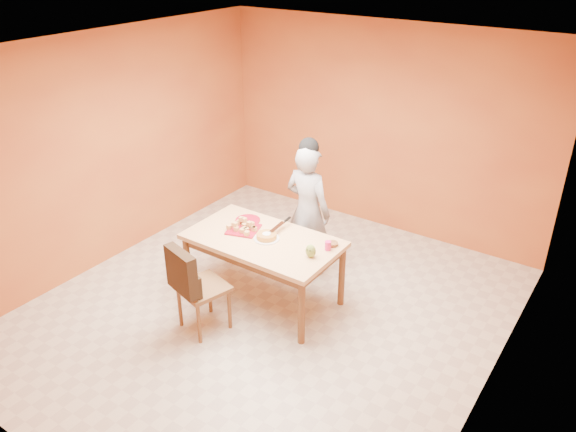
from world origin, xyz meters
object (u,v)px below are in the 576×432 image
Objects in this scene: red_dinner_plate at (248,220)px; magenta_glass at (328,246)px; pastry_platter at (243,229)px; egg_ornament at (311,251)px; person at (308,211)px; checker_tin at (332,244)px; dining_chair at (201,286)px; sponge_cake at (267,236)px; dining_table at (263,246)px.

red_dinner_plate is 1.06m from magenta_glass.
egg_ornament is (0.89, -0.06, 0.06)m from pastry_platter.
person reaches higher than egg_ornament.
checker_tin is (1.05, 0.06, 0.01)m from red_dinner_plate.
dining_chair reaches higher than checker_tin.
person reaches higher than checker_tin.
pastry_platter is (-0.07, 0.78, 0.27)m from dining_chair.
sponge_cake reaches higher than red_dinner_plate.
sponge_cake is 2.25× the size of magenta_glass.
magenta_glass reaches higher than red_dinner_plate.
person is 0.81m from pastry_platter.
dining_table is at bearing -157.46° from checker_tin.
magenta_glass is (0.61, -0.58, 0.02)m from person.
dining_table is at bearing -165.40° from magenta_glass.
dining_chair is 0.62× the size of person.
sponge_cake is 1.55× the size of egg_ornament.
egg_ornament is at bearing 56.46° from dining_chair.
checker_tin is (0.06, 0.32, -0.05)m from egg_ornament.
dining_chair is at bearing 82.75° from person.
magenta_glass is at bearing 14.60° from dining_table.
magenta_glass is at bearing 9.06° from pastry_platter.
red_dinner_plate reaches higher than dining_table.
sponge_cake is (-0.03, -0.75, 0.01)m from person.
dining_chair is 10.36× the size of magenta_glass.
dining_chair is 3.09× the size of pastry_platter.
magenta_glass is (0.07, 0.22, -0.02)m from egg_ornament.
dining_chair reaches higher than sponge_cake.
pastry_platter is 3.36× the size of magenta_glass.
egg_ornament is at bearing -4.64° from sponge_cake.
person reaches higher than dining_table.
pastry_platter is at bearing -165.00° from checker_tin.
person reaches higher than magenta_glass.
pastry_platter is at bearing -170.94° from magenta_glass.
dining_chair is 0.85m from sponge_cake.
pastry_platter is (-0.35, -0.73, -0.02)m from person.
dining_table is 14.08× the size of checker_tin.
person is at bearing 141.57° from checker_tin.
red_dinner_plate is at bearing 115.13° from dining_chair.
checker_tin is at bearing 23.26° from sponge_cake.
sponge_cake is (0.32, -0.02, 0.03)m from pastry_platter.
magenta_glass reaches higher than sponge_cake.
person is at bearing 87.85° from sponge_cake.
red_dinner_plate is (-0.37, 0.22, 0.10)m from dining_table.
dining_table is 1.02× the size of person.
person is 0.70m from red_dinner_plate.
dining_table is at bearing 168.57° from egg_ornament.
magenta_glass is at bearing 64.48° from egg_ornament.
dining_chair is 1.38m from checker_tin.
egg_ornament is at bearing -100.94° from checker_tin.
pastry_platter is 0.32m from sponge_cake.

